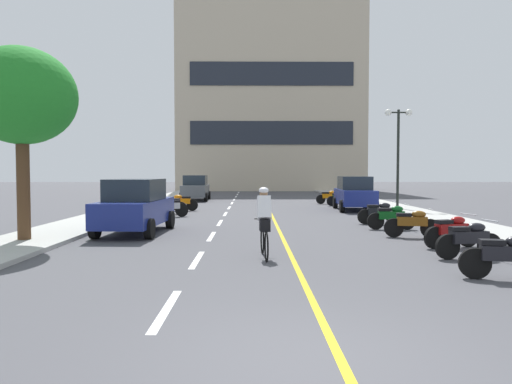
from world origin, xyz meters
name	(u,v)px	position (x,y,z in m)	size (l,w,h in m)	color
ground_plane	(264,209)	(0.00, 21.00, 0.00)	(140.00, 140.00, 0.00)	#47474C
curb_left	(146,204)	(-7.20, 24.00, 0.06)	(2.40, 72.00, 0.12)	#A8A8A3
curb_right	(379,204)	(7.20, 24.00, 0.06)	(2.40, 72.00, 0.12)	#A8A8A3
lane_dash_0	(166,310)	(-2.00, 2.00, 0.00)	(0.14, 2.20, 0.01)	silver
lane_dash_1	(197,260)	(-2.00, 6.00, 0.00)	(0.14, 2.20, 0.01)	silver
lane_dash_2	(211,236)	(-2.00, 10.00, 0.00)	(0.14, 2.20, 0.01)	silver
lane_dash_3	(220,223)	(-2.00, 14.00, 0.00)	(0.14, 2.20, 0.01)	silver
lane_dash_4	(225,214)	(-2.00, 18.00, 0.00)	(0.14, 2.20, 0.01)	silver
lane_dash_5	(229,208)	(-2.00, 22.00, 0.00)	(0.14, 2.20, 0.01)	silver
lane_dash_6	(232,203)	(-2.00, 26.00, 0.00)	(0.14, 2.20, 0.01)	silver
lane_dash_7	(234,200)	(-2.00, 30.00, 0.00)	(0.14, 2.20, 0.01)	silver
lane_dash_8	(236,197)	(-2.00, 34.00, 0.00)	(0.14, 2.20, 0.01)	silver
lane_dash_9	(237,194)	(-2.00, 38.00, 0.00)	(0.14, 2.20, 0.01)	silver
lane_dash_10	(239,192)	(-2.00, 42.00, 0.00)	(0.14, 2.20, 0.01)	silver
lane_dash_11	(240,191)	(-2.00, 46.00, 0.00)	(0.14, 2.20, 0.01)	silver
centre_line_yellow	(267,205)	(0.25, 24.00, 0.00)	(0.12, 66.00, 0.01)	gold
office_building	(270,100)	(1.44, 49.39, 10.33)	(20.53, 8.90, 20.66)	#BCAD93
roadside_tree	(21,97)	(-7.26, 8.57, 4.18)	(3.06, 3.06, 5.48)	#4C331E
street_lamp_mid	(398,136)	(7.13, 20.17, 3.97)	(1.46, 0.36, 5.29)	black
parked_car_near	(136,206)	(-4.61, 10.82, 0.92)	(2.10, 4.28, 1.82)	black
parked_car_mid	(354,193)	(4.81, 20.14, 0.92)	(2.10, 4.28, 1.82)	black
parked_car_far	(196,188)	(-4.75, 28.94, 0.92)	(1.97, 4.22, 1.82)	black
motorcycle_0	(507,256)	(4.12, 3.86, 0.47)	(1.69, 0.63, 0.92)	black
motorcycle_1	(469,239)	(4.44, 6.06, 0.47)	(1.69, 0.61, 0.92)	black
motorcycle_2	(452,231)	(4.71, 7.66, 0.47)	(1.66, 0.74, 0.92)	black
motorcycle_3	(412,223)	(4.31, 9.63, 0.47)	(1.69, 0.61, 0.92)	black
motorcycle_4	(392,216)	(4.27, 11.68, 0.47)	(1.70, 0.60, 0.92)	black
motorcycle_5	(380,212)	(4.31, 13.38, 0.47)	(1.70, 0.60, 0.92)	black
motorcycle_6	(169,207)	(-4.46, 16.43, 0.47)	(1.64, 0.80, 0.92)	black
motorcycle_7	(170,204)	(-4.71, 17.99, 0.47)	(1.70, 0.60, 0.92)	black
motorcycle_8	(182,202)	(-4.41, 19.87, 0.47)	(1.70, 0.60, 0.92)	black
motorcycle_9	(340,198)	(4.68, 23.41, 0.47)	(1.69, 0.60, 0.92)	black
motorcycle_10	(329,197)	(4.29, 25.16, 0.47)	(1.70, 0.60, 0.92)	black
cyclist_rider	(264,221)	(-0.41, 6.32, 0.89)	(0.42, 1.77, 1.71)	black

